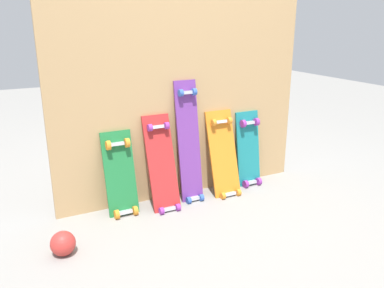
% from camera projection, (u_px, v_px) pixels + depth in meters
% --- Properties ---
extents(ground_plane, '(12.00, 12.00, 0.00)m').
position_uv_depth(ground_plane, '(188.00, 195.00, 3.14)').
color(ground_plane, gray).
extents(plywood_wall_panel, '(2.01, 0.04, 1.64)m').
position_uv_depth(plywood_wall_panel, '(184.00, 92.00, 2.95)').
color(plywood_wall_panel, tan).
rests_on(plywood_wall_panel, ground).
extents(skateboard_green, '(0.22, 0.21, 0.66)m').
position_uv_depth(skateboard_green, '(121.00, 178.00, 2.79)').
color(skateboard_green, '#1E7238').
rests_on(skateboard_green, ground).
extents(skateboard_red, '(0.21, 0.28, 0.75)m').
position_uv_depth(skateboard_red, '(162.00, 168.00, 2.87)').
color(skateboard_red, '#B22626').
rests_on(skateboard_red, ground).
extents(skateboard_purple, '(0.18, 0.21, 0.98)m').
position_uv_depth(skateboard_purple, '(189.00, 146.00, 2.97)').
color(skateboard_purple, '#6B338C').
rests_on(skateboard_purple, ground).
extents(skateboard_orange, '(0.23, 0.26, 0.73)m').
position_uv_depth(skateboard_orange, '(224.00, 158.00, 3.11)').
color(skateboard_orange, orange).
rests_on(skateboard_orange, ground).
extents(skateboard_teal, '(0.21, 0.17, 0.68)m').
position_uv_depth(skateboard_teal, '(249.00, 153.00, 3.28)').
color(skateboard_teal, '#197A7F').
rests_on(skateboard_teal, ground).
extents(rubber_ball, '(0.15, 0.15, 0.15)m').
position_uv_depth(rubber_ball, '(63.00, 243.00, 2.32)').
color(rubber_ball, red).
rests_on(rubber_ball, ground).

